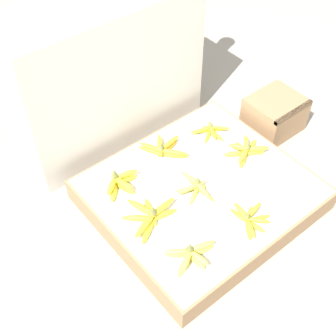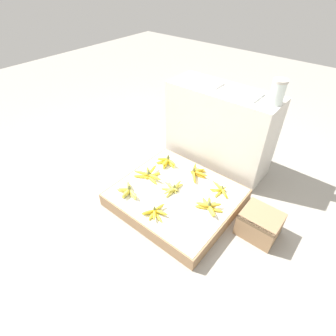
{
  "view_description": "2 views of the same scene",
  "coord_description": "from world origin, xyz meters",
  "px_view_note": "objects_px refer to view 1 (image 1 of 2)",
  "views": [
    {
      "loc": [
        -1.1,
        -1.09,
        1.93
      ],
      "look_at": [
        -0.12,
        0.12,
        0.25
      ],
      "focal_mm": 50.0,
      "sensor_mm": 36.0,
      "label": 1
    },
    {
      "loc": [
        1.02,
        -1.35,
        1.8
      ],
      "look_at": [
        -0.13,
        0.04,
        0.33
      ],
      "focal_mm": 28.0,
      "sensor_mm": 36.0,
      "label": 2
    }
  ],
  "objects_px": {
    "wooden_crate": "(275,114)",
    "banana_bunch_middle_midleft": "(196,187)",
    "banana_bunch_front_midleft": "(250,219)",
    "foam_tray_white": "(56,11)",
    "banana_bunch_middle_left": "(150,216)",
    "banana_bunch_back_left": "(120,183)",
    "banana_bunch_back_midright": "(211,131)",
    "banana_bunch_back_midleft": "(163,148)",
    "banana_bunch_middle_midright": "(246,150)",
    "banana_bunch_front_left": "(190,255)"
  },
  "relations": [
    {
      "from": "wooden_crate",
      "to": "banana_bunch_middle_midleft",
      "type": "xyz_separation_m",
      "value": [
        -0.77,
        -0.16,
        0.05
      ]
    },
    {
      "from": "banana_bunch_front_midleft",
      "to": "foam_tray_white",
      "type": "distance_m",
      "value": 1.32
    },
    {
      "from": "banana_bunch_middle_left",
      "to": "banana_bunch_middle_midleft",
      "type": "height_order",
      "value": "banana_bunch_middle_left"
    },
    {
      "from": "banana_bunch_middle_midleft",
      "to": "banana_bunch_back_left",
      "type": "xyz_separation_m",
      "value": [
        -0.28,
        0.25,
        0.01
      ]
    },
    {
      "from": "banana_bunch_front_midleft",
      "to": "foam_tray_white",
      "type": "bearing_deg",
      "value": 104.4
    },
    {
      "from": "wooden_crate",
      "to": "banana_bunch_middle_left",
      "type": "bearing_deg",
      "value": -171.24
    },
    {
      "from": "banana_bunch_front_midleft",
      "to": "banana_bunch_back_midright",
      "type": "relative_size",
      "value": 0.95
    },
    {
      "from": "wooden_crate",
      "to": "foam_tray_white",
      "type": "relative_size",
      "value": 1.05
    },
    {
      "from": "banana_bunch_back_midleft",
      "to": "foam_tray_white",
      "type": "distance_m",
      "value": 0.87
    },
    {
      "from": "wooden_crate",
      "to": "banana_bunch_middle_midright",
      "type": "relative_size",
      "value": 1.31
    },
    {
      "from": "banana_bunch_back_left",
      "to": "banana_bunch_front_left",
      "type": "bearing_deg",
      "value": -90.26
    },
    {
      "from": "banana_bunch_front_left",
      "to": "banana_bunch_middle_left",
      "type": "relative_size",
      "value": 0.83
    },
    {
      "from": "banana_bunch_front_left",
      "to": "banana_bunch_front_midleft",
      "type": "relative_size",
      "value": 1.14
    },
    {
      "from": "banana_bunch_middle_left",
      "to": "banana_bunch_middle_midright",
      "type": "relative_size",
      "value": 1.25
    },
    {
      "from": "banana_bunch_middle_midleft",
      "to": "banana_bunch_back_midleft",
      "type": "xyz_separation_m",
      "value": [
        0.04,
        0.31,
        0.0
      ]
    },
    {
      "from": "banana_bunch_front_midleft",
      "to": "banana_bunch_middle_midright",
      "type": "height_order",
      "value": "banana_bunch_middle_midright"
    },
    {
      "from": "banana_bunch_front_midleft",
      "to": "banana_bunch_middle_midleft",
      "type": "xyz_separation_m",
      "value": [
        -0.07,
        0.31,
        0.0
      ]
    },
    {
      "from": "banana_bunch_back_left",
      "to": "foam_tray_white",
      "type": "distance_m",
      "value": 0.86
    },
    {
      "from": "banana_bunch_back_left",
      "to": "banana_bunch_back_midleft",
      "type": "height_order",
      "value": "banana_bunch_back_left"
    },
    {
      "from": "banana_bunch_middle_midleft",
      "to": "foam_tray_white",
      "type": "xyz_separation_m",
      "value": [
        -0.21,
        0.77,
        0.7
      ]
    },
    {
      "from": "banana_bunch_front_midleft",
      "to": "banana_bunch_back_left",
      "type": "distance_m",
      "value": 0.66
    },
    {
      "from": "wooden_crate",
      "to": "banana_bunch_middle_midright",
      "type": "height_order",
      "value": "banana_bunch_middle_midright"
    },
    {
      "from": "wooden_crate",
      "to": "banana_bunch_back_left",
      "type": "xyz_separation_m",
      "value": [
        -1.05,
        0.09,
        0.06
      ]
    },
    {
      "from": "wooden_crate",
      "to": "banana_bunch_middle_left",
      "type": "height_order",
      "value": "banana_bunch_middle_left"
    },
    {
      "from": "banana_bunch_front_left",
      "to": "banana_bunch_back_left",
      "type": "distance_m",
      "value": 0.54
    },
    {
      "from": "banana_bunch_middle_midright",
      "to": "banana_bunch_back_midleft",
      "type": "height_order",
      "value": "banana_bunch_middle_midright"
    },
    {
      "from": "banana_bunch_middle_left",
      "to": "banana_bunch_back_left",
      "type": "relative_size",
      "value": 1.3
    },
    {
      "from": "wooden_crate",
      "to": "banana_bunch_back_midright",
      "type": "relative_size",
      "value": 1.36
    },
    {
      "from": "banana_bunch_middle_midright",
      "to": "banana_bunch_middle_left",
      "type": "bearing_deg",
      "value": -177.98
    },
    {
      "from": "banana_bunch_front_midleft",
      "to": "banana_bunch_back_midleft",
      "type": "bearing_deg",
      "value": 92.28
    },
    {
      "from": "wooden_crate",
      "to": "banana_bunch_middle_midright",
      "type": "bearing_deg",
      "value": -160.49
    },
    {
      "from": "banana_bunch_front_midleft",
      "to": "banana_bunch_middle_midright",
      "type": "relative_size",
      "value": 0.91
    },
    {
      "from": "banana_bunch_front_midleft",
      "to": "banana_bunch_back_midleft",
      "type": "distance_m",
      "value": 0.62
    },
    {
      "from": "banana_bunch_front_midleft",
      "to": "foam_tray_white",
      "type": "height_order",
      "value": "foam_tray_white"
    },
    {
      "from": "banana_bunch_front_left",
      "to": "banana_bunch_front_midleft",
      "type": "distance_m",
      "value": 0.35
    },
    {
      "from": "banana_bunch_middle_midleft",
      "to": "foam_tray_white",
      "type": "relative_size",
      "value": 0.84
    },
    {
      "from": "banana_bunch_back_midright",
      "to": "foam_tray_white",
      "type": "xyz_separation_m",
      "value": [
        -0.55,
        0.51,
        0.7
      ]
    },
    {
      "from": "banana_bunch_front_left",
      "to": "banana_bunch_back_left",
      "type": "relative_size",
      "value": 1.08
    },
    {
      "from": "banana_bunch_middle_left",
      "to": "banana_bunch_back_left",
      "type": "bearing_deg",
      "value": 87.71
    },
    {
      "from": "wooden_crate",
      "to": "banana_bunch_front_left",
      "type": "height_order",
      "value": "banana_bunch_front_left"
    },
    {
      "from": "banana_bunch_back_midright",
      "to": "banana_bunch_middle_left",
      "type": "bearing_deg",
      "value": -157.44
    },
    {
      "from": "banana_bunch_front_left",
      "to": "foam_tray_white",
      "type": "relative_size",
      "value": 0.83
    },
    {
      "from": "banana_bunch_middle_midright",
      "to": "banana_bunch_back_midleft",
      "type": "relative_size",
      "value": 0.93
    },
    {
      "from": "banana_bunch_middle_midleft",
      "to": "banana_bunch_middle_midright",
      "type": "bearing_deg",
      "value": 3.18
    },
    {
      "from": "banana_bunch_front_midleft",
      "to": "banana_bunch_middle_midleft",
      "type": "distance_m",
      "value": 0.32
    },
    {
      "from": "banana_bunch_back_midright",
      "to": "banana_bunch_front_left",
      "type": "bearing_deg",
      "value": -138.87
    },
    {
      "from": "banana_bunch_middle_midleft",
      "to": "banana_bunch_front_midleft",
      "type": "bearing_deg",
      "value": -77.51
    },
    {
      "from": "banana_bunch_middle_midright",
      "to": "banana_bunch_back_midright",
      "type": "distance_m",
      "value": 0.24
    },
    {
      "from": "banana_bunch_middle_midleft",
      "to": "banana_bunch_back_left",
      "type": "relative_size",
      "value": 1.09
    },
    {
      "from": "banana_bunch_middle_left",
      "to": "banana_bunch_back_midright",
      "type": "height_order",
      "value": "banana_bunch_middle_left"
    }
  ]
}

